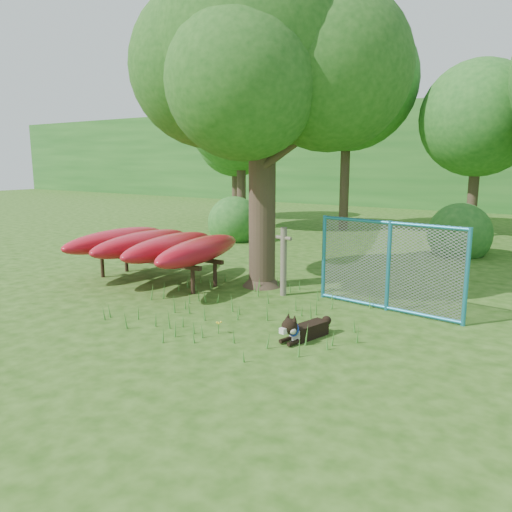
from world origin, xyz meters
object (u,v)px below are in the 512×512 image
Objects in this scene: oak_tree at (262,57)px; fence_section at (388,266)px; husky_dog at (303,329)px; kayak_rack at (156,245)px.

fence_section is (2.91, -0.26, -3.92)m from oak_tree.
husky_dog is at bearing -45.87° from oak_tree.
fence_section is at bearing 7.69° from kayak_rack.
oak_tree is at bearing 24.91° from kayak_rack.
kayak_rack is at bearing -153.86° from oak_tree.
husky_dog is at bearing -18.58° from kayak_rack.
husky_dog is (2.39, -2.47, -4.58)m from oak_tree.
oak_tree is 5.73m from husky_dog.
fence_section reaches higher than husky_dog.
oak_tree is 1.91× the size of kayak_rack.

